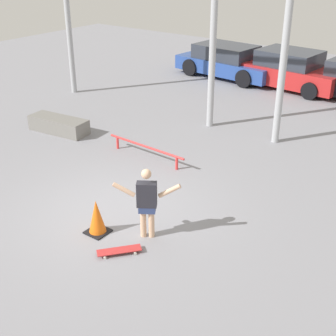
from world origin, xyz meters
The scene contains 9 objects.
ground_plane centered at (0.00, 0.00, 0.00)m, with size 36.00×36.00×0.00m, color gray.
skateboarder centered at (1.15, -0.35, 0.80)m, with size 1.13×0.78×1.45m.
skateboard centered at (1.08, -1.10, 0.06)m, with size 0.68×0.76×0.08m.
grind_box centered at (-4.46, 2.39, 0.22)m, with size 1.87×0.64×0.45m, color slate.
grind_rail centered at (-1.16, 2.45, 0.29)m, with size 2.54×0.19×0.37m.
canopy_support_left centered at (-4.13, 5.55, 3.47)m, with size 6.25×0.20×5.54m.
parked_car_blue centered at (-3.59, 10.95, 0.65)m, with size 4.54×2.30×1.32m.
parked_car_red centered at (-0.82, 11.00, 0.69)m, with size 4.16×2.30×1.44m.
traffic_cone centered at (0.27, -0.83, 0.35)m, with size 0.42×0.42×0.72m.
Camera 1 is at (6.00, -6.25, 5.19)m, focal length 50.00 mm.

